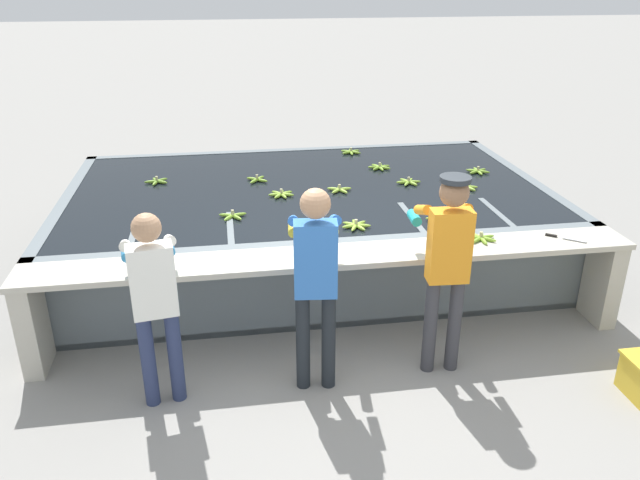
# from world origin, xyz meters

# --- Properties ---
(ground_plane) EXTENTS (80.00, 80.00, 0.00)m
(ground_plane) POSITION_xyz_m (0.00, 0.00, 0.00)
(ground_plane) COLOR gray
(ground_plane) RESTS_ON ground
(wash_tank) EXTENTS (5.25, 3.21, 0.87)m
(wash_tank) POSITION_xyz_m (-0.00, 2.04, 0.43)
(wash_tank) COLOR slate
(wash_tank) RESTS_ON ground
(work_ledge) EXTENTS (5.25, 0.45, 0.87)m
(work_ledge) POSITION_xyz_m (0.00, 0.23, 0.64)
(work_ledge) COLOR #B7B2A3
(work_ledge) RESTS_ON ground
(worker_0) EXTENTS (0.47, 0.73, 1.56)m
(worker_0) POSITION_xyz_m (-1.46, -0.35, 0.92)
(worker_0) COLOR navy
(worker_0) RESTS_ON ground
(worker_1) EXTENTS (0.46, 0.73, 1.67)m
(worker_1) POSITION_xyz_m (-0.27, -0.35, 1.00)
(worker_1) COLOR #1E2328
(worker_1) RESTS_ON ground
(worker_2) EXTENTS (0.43, 0.73, 1.68)m
(worker_2) POSITION_xyz_m (0.78, -0.28, 1.03)
(worker_2) COLOR #38383D
(worker_2) RESTS_ON ground
(banana_bunch_floating_0) EXTENTS (0.28, 0.28, 0.08)m
(banana_bunch_floating_0) POSITION_xyz_m (-0.31, 1.78, 0.88)
(banana_bunch_floating_0) COLOR #8CB738
(banana_bunch_floating_0) RESTS_ON wash_tank
(banana_bunch_floating_1) EXTENTS (0.28, 0.27, 0.08)m
(banana_bunch_floating_1) POSITION_xyz_m (-0.84, 1.23, 0.88)
(banana_bunch_floating_1) COLOR #7FAD33
(banana_bunch_floating_1) RESTS_ON wash_tank
(banana_bunch_floating_2) EXTENTS (0.28, 0.27, 0.08)m
(banana_bunch_floating_2) POSITION_xyz_m (0.29, 0.79, 0.88)
(banana_bunch_floating_2) COLOR #93BC3D
(banana_bunch_floating_2) RESTS_ON wash_tank
(banana_bunch_floating_3) EXTENTS (0.26, 0.28, 0.08)m
(banana_bunch_floating_3) POSITION_xyz_m (2.07, 2.23, 0.88)
(banana_bunch_floating_3) COLOR #7FAD33
(banana_bunch_floating_3) RESTS_ON wash_tank
(banana_bunch_floating_4) EXTENTS (0.28, 0.28, 0.08)m
(banana_bunch_floating_4) POSITION_xyz_m (1.71, 1.69, 0.88)
(banana_bunch_floating_4) COLOR #9EC642
(banana_bunch_floating_4) RESTS_ON wash_tank
(banana_bunch_floating_5) EXTENTS (0.25, 0.25, 0.08)m
(banana_bunch_floating_5) POSITION_xyz_m (-0.54, 2.32, 0.88)
(banana_bunch_floating_5) COLOR #7FAD33
(banana_bunch_floating_5) RESTS_ON wash_tank
(banana_bunch_floating_6) EXTENTS (0.27, 0.28, 0.08)m
(banana_bunch_floating_6) POSITION_xyz_m (-1.66, 2.44, 0.88)
(banana_bunch_floating_6) COLOR #75A333
(banana_bunch_floating_6) RESTS_ON wash_tank
(banana_bunch_floating_7) EXTENTS (0.28, 0.28, 0.08)m
(banana_bunch_floating_7) POSITION_xyz_m (1.12, 0.87, 0.88)
(banana_bunch_floating_7) COLOR #93BC3D
(banana_bunch_floating_7) RESTS_ON wash_tank
(banana_bunch_floating_8) EXTENTS (0.28, 0.28, 0.08)m
(banana_bunch_floating_8) POSITION_xyz_m (0.96, 2.58, 0.88)
(banana_bunch_floating_8) COLOR #7FAD33
(banana_bunch_floating_8) RESTS_ON wash_tank
(banana_bunch_floating_9) EXTENTS (0.28, 0.27, 0.08)m
(banana_bunch_floating_9) POSITION_xyz_m (1.14, 1.97, 0.88)
(banana_bunch_floating_9) COLOR #8CB738
(banana_bunch_floating_9) RESTS_ON wash_tank
(banana_bunch_floating_10) EXTENTS (0.27, 0.27, 0.08)m
(banana_bunch_floating_10) POSITION_xyz_m (0.32, 1.83, 0.88)
(banana_bunch_floating_10) COLOR #9EC642
(banana_bunch_floating_10) RESTS_ON wash_tank
(banana_bunch_floating_11) EXTENTS (0.27, 0.28, 0.08)m
(banana_bunch_floating_11) POSITION_xyz_m (0.76, 3.30, 0.88)
(banana_bunch_floating_11) COLOR #7FAD33
(banana_bunch_floating_11) RESTS_ON wash_tank
(banana_bunch_ledge_0) EXTENTS (0.28, 0.27, 0.08)m
(banana_bunch_ledge_0) POSITION_xyz_m (1.32, 0.32, 0.89)
(banana_bunch_ledge_0) COLOR #7FAD33
(banana_bunch_ledge_0) RESTS_ON work_ledge
(knife_0) EXTENTS (0.29, 0.24, 0.02)m
(knife_0) POSITION_xyz_m (2.03, 0.25, 0.88)
(knife_0) COLOR silver
(knife_0) RESTS_ON work_ledge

